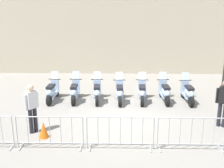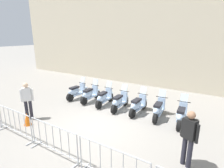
{
  "view_description": "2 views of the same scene",
  "coord_description": "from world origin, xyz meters",
  "views": [
    {
      "loc": [
        -0.97,
        -10.35,
        4.53
      ],
      "look_at": [
        -0.16,
        2.1,
        0.82
      ],
      "focal_mm": 47.19,
      "sensor_mm": 36.0,
      "label": 1
    },
    {
      "loc": [
        3.67,
        -5.71,
        3.71
      ],
      "look_at": [
        -0.36,
        2.19,
        1.27
      ],
      "focal_mm": 28.14,
      "sensor_mm": 36.0,
      "label": 2
    }
  ],
  "objects": [
    {
      "name": "traffic_cone",
      "position": [
        -2.66,
        -1.28,
        0.28
      ],
      "size": [
        0.32,
        0.32,
        0.55
      ],
      "primitive_type": "cone",
      "color": "orange",
      "rests_on": "ground"
    },
    {
      "name": "motorcycle_0",
      "position": [
        -2.83,
        2.33,
        0.45
      ],
      "size": [
        0.62,
        1.72,
        1.24
      ],
      "color": "black",
      "rests_on": "ground"
    },
    {
      "name": "motorcycle_1",
      "position": [
        -1.82,
        2.25,
        0.45
      ],
      "size": [
        0.56,
        1.73,
        1.24
      ],
      "color": "black",
      "rests_on": "ground"
    },
    {
      "name": "officer_near_row_end",
      "position": [
        3.62,
        -0.81,
        0.98
      ],
      "size": [
        0.49,
        0.37,
        1.73
      ],
      "color": "#23232D",
      "rests_on": "ground"
    },
    {
      "name": "barrier_segment_3",
      "position": [
        1.96,
        -2.4,
        0.52
      ],
      "size": [
        2.07,
        0.6,
        1.07
      ],
      "color": "#B2B5B7",
      "rests_on": "ground"
    },
    {
      "name": "motorcycle_3",
      "position": [
        0.17,
        1.99,
        0.45
      ],
      "size": [
        0.56,
        1.73,
        1.24
      ],
      "color": "black",
      "rests_on": "ground"
    },
    {
      "name": "barrier_segment_1",
      "position": [
        -2.34,
        -2.03,
        0.52
      ],
      "size": [
        2.07,
        0.6,
        1.07
      ],
      "color": "#B2B5B7",
      "rests_on": "ground"
    },
    {
      "name": "officer_mid_plaza",
      "position": [
        -3.08,
        -0.84,
        0.98
      ],
      "size": [
        0.41,
        0.42,
        1.73
      ],
      "color": "#23232D",
      "rests_on": "ground"
    },
    {
      "name": "motorcycle_5",
      "position": [
        2.19,
        1.91,
        0.45
      ],
      "size": [
        0.56,
        1.72,
        1.24
      ],
      "color": "black",
      "rests_on": "ground"
    },
    {
      "name": "barrier_segment_2",
      "position": [
        -0.19,
        -2.21,
        0.52
      ],
      "size": [
        2.07,
        0.6,
        1.07
      ],
      "color": "#B2B5B7",
      "rests_on": "ground"
    },
    {
      "name": "motorcycle_4",
      "position": [
        1.17,
        1.96,
        0.45
      ],
      "size": [
        0.62,
        1.72,
        1.24
      ],
      "color": "black",
      "rests_on": "ground"
    },
    {
      "name": "motorcycle_6",
      "position": [
        3.18,
        1.75,
        0.45
      ],
      "size": [
        0.56,
        1.72,
        1.24
      ],
      "color": "black",
      "rests_on": "ground"
    },
    {
      "name": "motorcycle_2",
      "position": [
        -0.82,
        2.15,
        0.45
      ],
      "size": [
        0.56,
        1.72,
        1.24
      ],
      "color": "black",
      "rests_on": "ground"
    },
    {
      "name": "ground_plane",
      "position": [
        0.0,
        0.0,
        0.0
      ],
      "size": [
        120.0,
        120.0,
        0.0
      ],
      "primitive_type": "plane",
      "color": "gray"
    }
  ]
}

